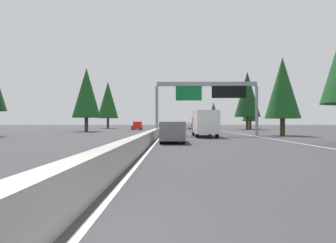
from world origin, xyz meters
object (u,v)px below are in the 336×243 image
object	(u,v)px
minivan_far_center	(172,131)
oncoming_near	(137,126)
sign_gantry_overhead	(208,93)
sedan_far_right	(193,125)
conifer_right_far	(247,94)
pickup_near_right	(187,125)
conifer_left_near	(86,93)
conifer_right_near	(282,88)
conifer_left_mid	(108,100)
box_truck_mid_center	(204,123)
sedan_mid_left	(205,127)
conifer_right_mid	(250,107)
conifer_right_distant	(214,112)

from	to	relation	value
minivan_far_center	oncoming_near	xyz separation A→B (m)	(43.60, 8.03, -0.04)
sign_gantry_overhead	minivan_far_center	xyz separation A→B (m)	(-12.37, 4.42, -4.34)
minivan_far_center	oncoming_near	world-z (taller)	oncoming_near
sedan_far_right	sign_gantry_overhead	bearing A→B (deg)	177.37
sedan_far_right	conifer_right_far	world-z (taller)	conifer_right_far
pickup_near_right	conifer_left_near	world-z (taller)	conifer_left_near
conifer_right_near	conifer_left_mid	size ratio (longest dim) A/B	0.74
conifer_right_far	sedan_far_right	bearing A→B (deg)	16.18
sign_gantry_overhead	conifer_right_far	size ratio (longest dim) A/B	0.92
minivan_far_center	box_truck_mid_center	xyz separation A→B (m)	(10.14, -3.72, 0.66)
pickup_near_right	conifer_right_near	xyz separation A→B (m)	(-38.01, -10.04, 5.03)
sign_gantry_overhead	conifer_left_near	xyz separation A→B (m)	(17.16, 20.10, 1.78)
pickup_near_right	conifer_right_near	world-z (taller)	conifer_right_near
pickup_near_right	oncoming_near	xyz separation A→B (m)	(-7.21, 11.71, 0.00)
sedan_mid_left	conifer_right_mid	world-z (taller)	conifer_right_mid
pickup_near_right	sedan_mid_left	xyz separation A→B (m)	(-9.80, -3.51, -0.23)
minivan_far_center	pickup_near_right	bearing A→B (deg)	-4.15
sign_gantry_overhead	conifer_right_mid	size ratio (longest dim) A/B	1.39
sedan_far_right	minivan_far_center	bearing A→B (deg)	174.67
conifer_right_distant	conifer_right_mid	bearing A→B (deg)	-175.87
conifer_left_near	sedan_far_right	bearing A→B (deg)	-24.19
conifer_right_mid	conifer_left_mid	bearing A→B (deg)	78.28
conifer_right_mid	conifer_left_near	bearing A→B (deg)	121.16
sedan_far_right	conifer_right_mid	size ratio (longest dim) A/B	0.48
conifer_right_near	conifer_right_mid	size ratio (longest dim) A/B	1.07
sedan_far_right	conifer_right_near	xyz separation A→B (m)	(-68.53, -6.14, 5.26)
sedan_far_right	pickup_near_right	bearing A→B (deg)	172.72
minivan_far_center	conifer_left_near	distance (m)	33.99
conifer_right_far	conifer_right_distant	distance (m)	48.80
minivan_far_center	conifer_right_mid	bearing A→B (deg)	-21.27
sedan_far_right	sedan_mid_left	bearing A→B (deg)	179.45
box_truck_mid_center	conifer_right_far	xyz separation A→B (m)	(35.85, -14.11, 6.74)
oncoming_near	conifer_left_mid	world-z (taller)	conifer_left_mid
box_truck_mid_center	conifer_right_mid	distance (m)	44.12
conifer_right_near	conifer_right_distant	size ratio (longest dim) A/B	1.01
sign_gantry_overhead	sedan_mid_left	distance (m)	29.14
sign_gantry_overhead	conifer_right_mid	bearing A→B (deg)	-21.78
sign_gantry_overhead	conifer_right_distant	size ratio (longest dim) A/B	1.30
sign_gantry_overhead	conifer_right_mid	distance (m)	41.62
conifer_left_near	conifer_right_near	bearing A→B (deg)	-119.64
conifer_right_distant	conifer_left_near	xyz separation A→B (m)	(-65.20, 32.39, 1.16)
sedan_far_right	conifer_right_mid	xyz separation A→B (m)	(-30.31, -12.28, 4.86)
conifer_right_distant	pickup_near_right	bearing A→B (deg)	163.48
minivan_far_center	box_truck_mid_center	world-z (taller)	box_truck_mid_center
conifer_right_mid	conifer_left_near	distance (m)	41.56
conifer_left_near	sedan_mid_left	bearing A→B (deg)	-63.36
sign_gantry_overhead	sedan_far_right	size ratio (longest dim) A/B	2.88
conifer_right_near	conifer_right_distant	distance (m)	81.98
conifer_right_far	conifer_right_distant	xyz separation A→B (m)	(48.73, 1.13, -2.44)
conifer_left_near	minivan_far_center	bearing A→B (deg)	-152.02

